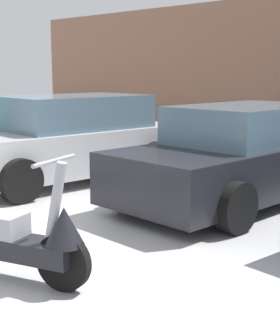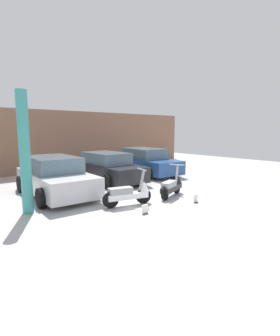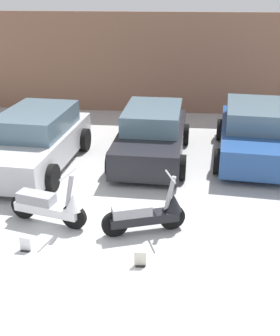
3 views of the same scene
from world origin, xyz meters
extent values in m
cylinder|color=black|center=(1.15, 0.60, 0.24)|extent=(0.49, 0.24, 0.49)
cube|color=black|center=(0.64, 0.42, 0.30)|extent=(1.30, 0.70, 0.17)
cylinder|color=gray|center=(1.09, 0.58, 0.73)|extent=(0.24, 0.15, 0.69)
cylinder|color=gray|center=(1.09, 0.58, 1.08)|extent=(0.22, 0.54, 0.03)
cone|color=black|center=(1.17, 0.60, 0.55)|extent=(0.42, 0.42, 0.32)
cube|color=#B7B7BC|center=(-2.35, 3.24, 0.51)|extent=(1.96, 4.17, 0.68)
cube|color=slate|center=(-2.34, 3.49, 1.12)|extent=(1.64, 2.37, 0.53)
cylinder|color=black|center=(-1.56, 1.93, 0.31)|extent=(0.25, 0.63, 0.62)
cylinder|color=black|center=(-1.39, 4.44, 0.31)|extent=(0.25, 0.63, 0.62)
cylinder|color=black|center=(-3.15, 4.56, 0.31)|extent=(0.25, 0.63, 0.62)
cube|color=black|center=(0.49, 4.07, 0.48)|extent=(1.73, 3.92, 0.65)
cube|color=slate|center=(0.50, 4.31, 1.06)|extent=(1.48, 2.21, 0.51)
cylinder|color=black|center=(1.29, 2.85, 0.29)|extent=(0.22, 0.60, 0.59)
cylinder|color=black|center=(-0.38, 2.90, 0.29)|extent=(0.22, 0.60, 0.59)
cylinder|color=black|center=(-0.31, 5.30, 0.29)|extent=(0.22, 0.60, 0.59)
camera|label=1|loc=(4.37, -1.80, 1.77)|focal=55.00mm
camera|label=2|loc=(-6.06, -5.66, 2.34)|focal=28.00mm
camera|label=3|loc=(1.26, -6.23, 4.20)|focal=45.00mm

